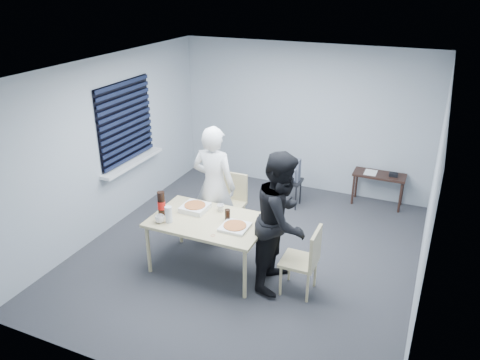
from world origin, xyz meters
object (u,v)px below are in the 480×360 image
at_px(dining_table, 209,224).
at_px(side_table, 379,178).
at_px(person_black, 282,221).
at_px(backpack, 292,170).
at_px(chair_right, 306,257).
at_px(stool, 291,186).
at_px(mug_b, 221,208).
at_px(mug_a, 160,219).
at_px(soda_bottle, 161,204).
at_px(chair_far, 232,198).
at_px(person_white, 214,186).

distance_m(dining_table, side_table, 3.33).
distance_m(person_black, backpack, 2.18).
xyz_separation_m(chair_right, stool, (-0.90, 2.20, -0.15)).
distance_m(stool, mug_b, 1.98).
bearing_deg(mug_a, chair_right, 8.99).
bearing_deg(mug_a, soda_bottle, 115.24).
relative_size(mug_b, soda_bottle, 0.30).
xyz_separation_m(chair_far, soda_bottle, (-0.46, -1.20, 0.37)).
bearing_deg(person_black, soda_bottle, 97.13).
xyz_separation_m(backpack, mug_b, (-0.39, -1.89, 0.11)).
relative_size(dining_table, person_black, 0.84).
relative_size(person_black, soda_bottle, 5.39).
xyz_separation_m(person_white, mug_b, (0.28, -0.37, -0.11)).
bearing_deg(backpack, dining_table, -97.67).
height_order(chair_far, backpack, chair_far).
bearing_deg(mug_b, backpack, 78.46).
height_order(chair_right, person_black, person_black).
bearing_deg(soda_bottle, mug_b, 31.29).
xyz_separation_m(person_black, side_table, (0.80, 2.74, -0.40)).
xyz_separation_m(dining_table, backpack, (0.42, 2.17, -0.00)).
distance_m(chair_right, person_black, 0.52).
relative_size(person_white, person_black, 1.00).
relative_size(person_black, stool, 3.71).
bearing_deg(chair_far, soda_bottle, -110.85).
bearing_deg(side_table, backpack, -154.24).
height_order(dining_table, chair_far, chair_far).
height_order(backpack, mug_a, backpack).
height_order(chair_right, soda_bottle, soda_bottle).
relative_size(chair_far, mug_a, 7.24).
relative_size(person_white, stool, 3.71).
relative_size(chair_right, stool, 1.87).
bearing_deg(mug_a, person_black, 14.59).
xyz_separation_m(chair_far, person_black, (1.13, -1.00, 0.37)).
distance_m(dining_table, backpack, 2.21).
height_order(chair_far, person_black, person_black).
height_order(person_white, side_table, person_white).
relative_size(stool, soda_bottle, 1.45).
bearing_deg(chair_far, person_white, -99.79).
height_order(dining_table, mug_a, mug_a).
xyz_separation_m(dining_table, mug_a, (-0.54, -0.31, 0.11)).
xyz_separation_m(backpack, soda_bottle, (-1.05, -2.29, 0.22)).
height_order(side_table, mug_b, mug_b).
height_order(backpack, soda_bottle, soda_bottle).
bearing_deg(mug_a, stool, 69.00).
bearing_deg(chair_right, chair_far, 143.51).
distance_m(chair_far, soda_bottle, 1.34).
bearing_deg(soda_bottle, side_table, 50.91).
height_order(chair_far, mug_a, chair_far).
xyz_separation_m(side_table, mug_b, (-1.73, -2.54, 0.28)).
bearing_deg(chair_right, person_white, 156.88).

